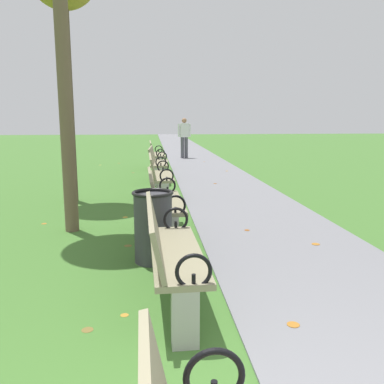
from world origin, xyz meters
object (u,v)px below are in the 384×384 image
Objects in this scene: park_bench_3 at (163,202)px; park_bench_6 at (156,154)px; pedestrian_walking at (184,136)px; park_bench_2 at (170,252)px; park_bench_4 at (159,176)px; park_bench_5 at (157,163)px; trash_bin at (153,226)px.

park_bench_3 is 1.00× the size of park_bench_6.
park_bench_6 is 0.99× the size of pedestrian_walking.
park_bench_2 is 1.00× the size of park_bench_4.
pedestrian_walking reaches higher than park_bench_4.
pedestrian_walking reaches higher than park_bench_5.
park_bench_3 and park_bench_4 have the same top height.
park_bench_3 is 1.92× the size of trash_bin.
park_bench_3 reaches higher than trash_bin.
park_bench_4 reaches higher than trash_bin.
park_bench_5 is 1.01× the size of park_bench_6.
park_bench_2 is 0.99× the size of park_bench_5.
park_bench_2 is at bearing -90.00° from park_bench_5.
pedestrian_walking is at bearing 81.92° from park_bench_4.
park_bench_5 is at bearing 90.00° from park_bench_4.
park_bench_3 is 5.07m from park_bench_5.
park_bench_2 is at bearing -90.00° from park_bench_6.
park_bench_4 is at bearing -90.00° from park_bench_6.
park_bench_2 is 9.83m from park_bench_6.
park_bench_3 is 7.60m from park_bench_6.
park_bench_5 is 1.00× the size of pedestrian_walking.
park_bench_5 is (0.00, 7.30, 0.00)m from park_bench_2.
park_bench_5 is (0.00, 2.42, 0.00)m from park_bench_4.
park_bench_3 is at bearing -90.00° from park_bench_6.
park_bench_2 is 1.92× the size of trash_bin.
park_bench_6 is 8.71m from trash_bin.
park_bench_6 reaches higher than trash_bin.
park_bench_5 is 1.93× the size of trash_bin.
pedestrian_walking is at bearing 83.70° from trash_bin.
park_bench_6 is at bearing -108.97° from pedestrian_walking.
park_bench_6 is at bearing 89.03° from trash_bin.
park_bench_6 is 3.71m from pedestrian_walking.
park_bench_4 is (-0.00, 4.88, 0.00)m from park_bench_2.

